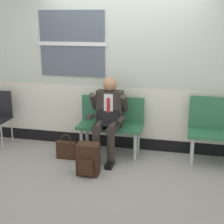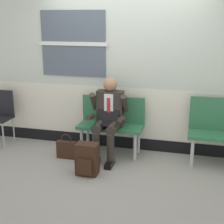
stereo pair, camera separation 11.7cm
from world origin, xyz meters
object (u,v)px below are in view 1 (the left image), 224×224
(backpack, at_px, (88,160))
(bench_with_person, at_px, (111,121))
(person_seated, at_px, (108,117))
(handbag, at_px, (66,150))

(backpack, bearing_deg, bench_with_person, 81.79)
(bench_with_person, height_order, person_seated, person_seated)
(person_seated, distance_m, backpack, 0.79)
(person_seated, height_order, handbag, person_seated)
(handbag, bearing_deg, person_seated, 19.57)
(bench_with_person, relative_size, person_seated, 0.82)
(bench_with_person, xyz_separation_m, handbag, (-0.61, -0.41, -0.37))
(bench_with_person, height_order, backpack, bench_with_person)
(bench_with_person, distance_m, handbag, 0.82)
(person_seated, bearing_deg, backpack, -100.66)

